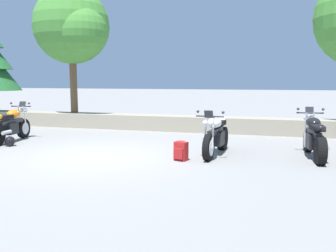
{
  "coord_description": "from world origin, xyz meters",
  "views": [
    {
      "loc": [
        4.04,
        -7.78,
        1.87
      ],
      "look_at": [
        1.54,
        1.2,
        0.65
      ],
      "focal_mm": 37.91,
      "sensor_mm": 36.0,
      "label": 1
    }
  ],
  "objects": [
    {
      "name": "leafy_tree_mid_left",
      "position": [
        -3.25,
        4.8,
        3.88
      ],
      "size": [
        3.1,
        2.95,
        4.88
      ],
      "color": "brown",
      "rests_on": "stone_wall"
    },
    {
      "name": "motorcycle_black_far_right",
      "position": [
        5.17,
        1.25,
        0.49
      ],
      "size": [
        0.67,
        2.07,
        1.18
      ],
      "color": "black",
      "rests_on": "ground"
    },
    {
      "name": "rider_helmet",
      "position": [
        -2.94,
        0.55,
        0.14
      ],
      "size": [
        0.28,
        0.28,
        0.28
      ],
      "color": "black",
      "rests_on": "ground"
    },
    {
      "name": "rider_backpack",
      "position": [
        2.16,
        0.09,
        0.24
      ],
      "size": [
        0.34,
        0.32,
        0.47
      ],
      "color": "#A31E1E",
      "rests_on": "ground"
    },
    {
      "name": "stone_wall",
      "position": [
        0.0,
        4.8,
        0.28
      ],
      "size": [
        36.0,
        0.8,
        0.55
      ],
      "primitive_type": "cube",
      "color": "gray",
      "rests_on": "ground"
    },
    {
      "name": "ground_plane",
      "position": [
        0.0,
        0.0,
        0.0
      ],
      "size": [
        120.0,
        120.0,
        0.0
      ],
      "primitive_type": "plane",
      "color": "gray"
    },
    {
      "name": "motorcycle_white_centre",
      "position": [
        2.85,
        0.93,
        0.49
      ],
      "size": [
        0.67,
        2.07,
        1.18
      ],
      "color": "black",
      "rests_on": "ground"
    },
    {
      "name": "motorcycle_orange_near_left",
      "position": [
        -3.41,
        1.2,
        0.49
      ],
      "size": [
        0.73,
        2.06,
        1.18
      ],
      "color": "black",
      "rests_on": "ground"
    }
  ]
}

